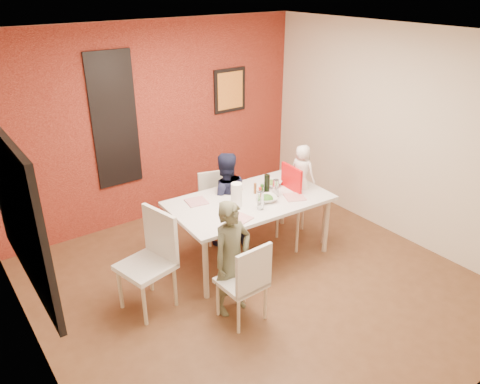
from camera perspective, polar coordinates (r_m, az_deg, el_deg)
ground at (r=5.43m, az=1.90°, el=-11.19°), size 4.50×4.50×0.00m
ceiling at (r=4.41m, az=2.42°, el=18.41°), size 4.50×4.50×0.02m
wall_back at (r=6.57m, az=-10.16°, el=8.24°), size 4.50×0.02×2.70m
wall_front at (r=3.50m, az=25.80°, el=-9.95°), size 4.50×0.02×2.70m
wall_left at (r=3.93m, az=-24.84°, el=-5.73°), size 0.02×4.50×2.70m
wall_right at (r=6.31m, az=18.56°, el=6.64°), size 0.02×4.50×2.70m
brick_accent_wall at (r=6.55m, az=-10.08°, el=8.20°), size 4.50×0.02×2.70m
picture_window_frame at (r=4.03m, az=-25.58°, el=-1.93°), size 0.05×1.70×1.30m
picture_window_pane at (r=4.03m, az=-25.38°, el=-1.87°), size 0.02×1.55×1.15m
glassblock_strip at (r=6.27m, az=-15.06°, el=8.40°), size 0.55×0.03×1.70m
glassblock_surround at (r=6.26m, az=-15.04°, el=8.39°), size 0.60×0.03×1.76m
art_print_frame at (r=7.04m, az=-1.26°, el=12.29°), size 0.54×0.03×0.64m
art_print_canvas at (r=7.03m, az=-1.19°, el=12.26°), size 0.44×0.01×0.54m
dining_table at (r=5.57m, az=1.17°, el=-1.54°), size 1.93×1.14×0.78m
chair_near at (r=4.64m, az=0.81°, el=-10.63°), size 0.43×0.43×0.90m
chair_far at (r=6.13m, az=-2.91°, el=-1.23°), size 0.51×0.51×0.89m
chair_left at (r=4.92m, az=-10.66°, el=-7.58°), size 0.59×0.59×1.06m
high_chair at (r=5.95m, az=7.16°, el=-0.54°), size 0.49×0.49×1.09m
child_near at (r=4.73m, az=-0.98°, el=-8.10°), size 0.48×0.34×1.25m
child_far at (r=5.88m, az=-1.86°, el=-0.96°), size 0.73×0.65×1.26m
toddler at (r=5.84m, az=7.58°, el=2.46°), size 0.29×0.38×0.69m
plate_near_left at (r=5.10m, az=-0.17°, el=-3.25°), size 0.29×0.29×0.01m
plate_far_mid at (r=5.85m, az=-0.93°, el=0.63°), size 0.29×0.29×0.01m
plate_near_right at (r=5.62m, az=6.69°, el=-0.61°), size 0.30×0.30×0.01m
plate_far_left at (r=5.49m, az=-5.32°, el=-1.17°), size 0.26×0.26×0.01m
salad_bowl_a at (r=5.50m, az=3.28°, el=-0.81°), size 0.30×0.30×0.06m
salad_bowl_b at (r=5.90m, az=3.87°, el=1.04°), size 0.31×0.31×0.06m
wine_bottle at (r=5.61m, az=3.30°, el=0.87°), size 0.07×0.07×0.26m
wine_glass_a at (r=5.27m, az=2.52°, el=-1.05°), size 0.08×0.08×0.22m
wine_glass_b at (r=5.58m, az=4.36°, el=0.47°), size 0.08×0.08×0.22m
paper_towel_roll at (r=5.31m, az=-0.42°, el=-0.38°), size 0.13×0.13×0.29m
condiment_red at (r=5.54m, az=2.45°, el=-0.09°), size 0.04×0.04×0.14m
condiment_green at (r=5.59m, az=2.68°, el=0.21°), size 0.04×0.04×0.15m
condiment_brown at (r=5.66m, az=1.85°, el=0.44°), size 0.03×0.03×0.13m
sippy_cup at (r=5.93m, az=6.65°, el=1.38°), size 0.07×0.07×0.12m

